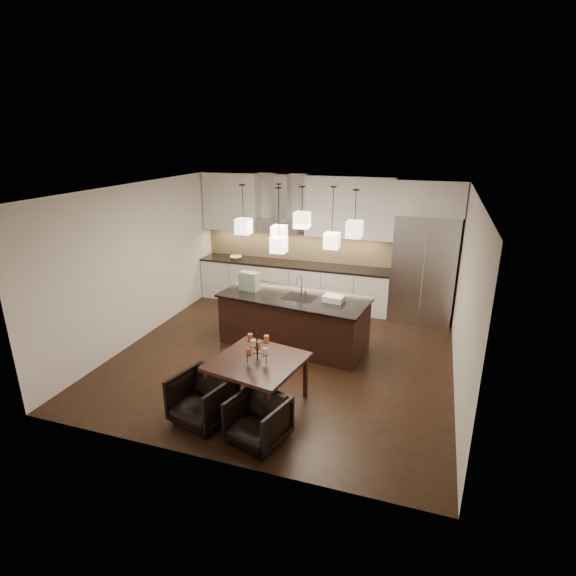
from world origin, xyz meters
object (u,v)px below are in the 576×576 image
(dining_table, at_px, (258,382))
(refrigerator, at_px, (423,268))
(island_body, at_px, (294,322))
(armchair_right, at_px, (258,420))
(armchair_left, at_px, (203,399))

(dining_table, bearing_deg, refrigerator, 73.69)
(island_body, relative_size, armchair_right, 3.84)
(armchair_left, bearing_deg, dining_table, 62.29)
(armchair_left, height_order, armchair_right, armchair_left)
(refrigerator, relative_size, island_body, 0.86)
(dining_table, relative_size, armchair_right, 1.75)
(refrigerator, distance_m, armchair_left, 5.19)
(island_body, height_order, armchair_left, island_body)
(dining_table, distance_m, armchair_right, 0.81)
(dining_table, height_order, armchair_left, dining_table)
(refrigerator, bearing_deg, island_body, -136.93)
(island_body, bearing_deg, armchair_left, -92.31)
(island_body, bearing_deg, armchair_right, -74.09)
(armchair_left, bearing_deg, armchair_right, 3.58)
(island_body, height_order, armchair_right, island_body)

